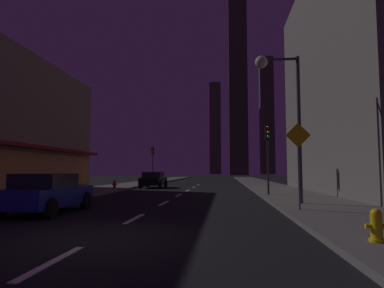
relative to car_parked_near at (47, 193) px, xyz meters
name	(u,v)px	position (x,y,z in m)	size (l,w,h in m)	color
ground_plane	(200,184)	(3.60, 27.75, -0.79)	(78.00, 136.00, 0.10)	black
sidewalk_right	(260,184)	(10.60, 27.75, -0.67)	(4.00, 76.00, 0.15)	#605E59
sidewalk_left	(142,183)	(-3.40, 27.75, -0.67)	(4.00, 76.00, 0.15)	#605E59
lane_marking_center	(179,195)	(3.60, 9.35, -0.73)	(0.16, 33.40, 0.01)	silver
skyscraper_distant_tall	(215,129)	(2.14, 148.12, 21.13)	(5.23, 7.95, 43.74)	#464335
skyscraper_distant_mid	(238,85)	(11.47, 107.33, 31.48)	(6.52, 5.46, 64.44)	#3D3A2E
skyscraper_distant_short	(267,115)	(25.51, 139.74, 25.71)	(6.10, 6.00, 52.89)	#423F32
car_parked_near	(47,193)	(0.00, 0.00, 0.00)	(1.98, 4.24, 1.45)	navy
car_parked_far	(153,180)	(0.00, 18.50, 0.00)	(1.98, 4.24, 1.45)	black
fire_hydrant_yellow_near	(376,226)	(9.50, -4.76, -0.29)	(0.42, 0.30, 0.65)	yellow
fire_hydrant_far_left	(115,185)	(-2.30, 14.43, -0.29)	(0.42, 0.30, 0.65)	red
traffic_light_near_right	(268,143)	(9.10, 8.45, 2.45)	(0.32, 0.48, 4.20)	#2D2D2D
traffic_light_far_left	(152,157)	(-1.90, 26.65, 2.45)	(0.32, 0.48, 4.20)	#2D2D2D
street_lamp_right	(280,92)	(8.98, 3.17, 4.33)	(1.96, 0.56, 6.58)	#38383D
pedestrian_crossing_sign	(298,158)	(9.20, 0.69, 1.28)	(0.91, 0.08, 3.15)	slate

